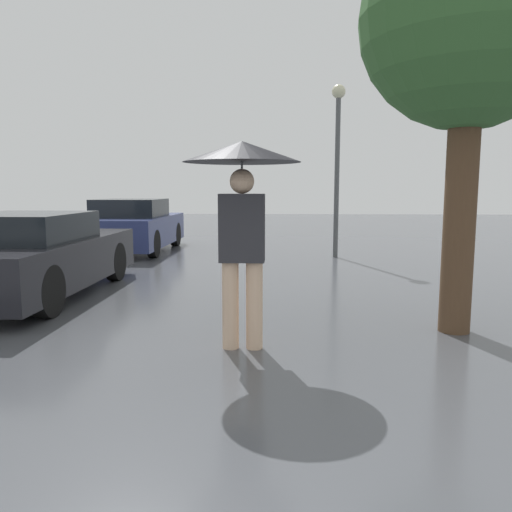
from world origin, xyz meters
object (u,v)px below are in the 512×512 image
at_px(street_lamp, 338,144).
at_px(parked_car_middle, 32,256).
at_px(pedestrian, 242,187).
at_px(tree, 470,22).
at_px(parked_car_farthest, 133,227).

bearing_deg(street_lamp, parked_car_middle, -137.80).
xyz_separation_m(pedestrian, tree, (2.26, 0.69, 1.64)).
distance_m(pedestrian, street_lamp, 6.88).
bearing_deg(street_lamp, pedestrian, -103.69).
distance_m(parked_car_farthest, street_lamp, 5.32).
bearing_deg(pedestrian, tree, 17.02).
relative_size(tree, street_lamp, 1.15).
bearing_deg(parked_car_farthest, tree, -50.78).
height_order(parked_car_middle, parked_car_farthest, parked_car_farthest).
xyz_separation_m(parked_car_farthest, street_lamp, (4.90, -0.86, 1.91)).
relative_size(pedestrian, parked_car_farthest, 0.52).
xyz_separation_m(parked_car_middle, tree, (5.47, -1.56, 2.62)).
bearing_deg(tree, street_lamp, 96.20).
bearing_deg(street_lamp, tree, -83.80).
height_order(pedestrian, parked_car_farthest, pedestrian).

